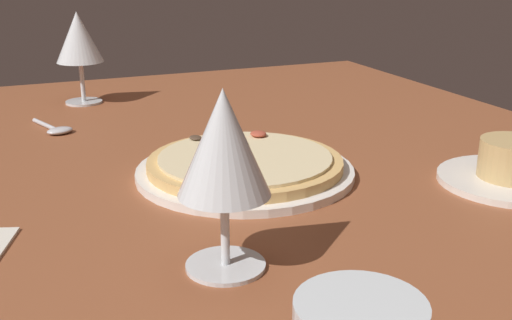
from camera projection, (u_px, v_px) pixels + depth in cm
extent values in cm
cube|color=brown|center=(265.00, 208.00, 74.56)|extent=(150.00, 110.00, 4.00)
cylinder|color=white|center=(247.00, 171.00, 79.44)|extent=(27.15, 27.15, 1.00)
cylinder|color=tan|center=(247.00, 163.00, 79.09)|extent=(24.33, 24.33, 1.20)
cylinder|color=beige|center=(247.00, 157.00, 78.84)|extent=(21.60, 21.60, 0.40)
ellipsoid|color=#4C3828|center=(196.00, 138.00, 85.33)|extent=(2.16, 1.64, 0.44)
ellipsoid|color=brown|center=(216.00, 156.00, 77.66)|extent=(2.37, 2.01, 0.45)
ellipsoid|color=brown|center=(240.00, 180.00, 69.31)|extent=(2.53, 2.36, 0.76)
ellipsoid|color=#AD4733|center=(258.00, 134.00, 86.55)|extent=(2.38, 2.17, 0.74)
ellipsoid|color=#AD4733|center=(219.00, 146.00, 81.79)|extent=(2.60, 2.57, 0.53)
cylinder|color=silver|center=(510.00, 180.00, 76.79)|extent=(17.31, 17.31, 0.80)
cylinder|color=silver|center=(84.00, 102.00, 116.37)|extent=(6.61, 6.61, 0.40)
cylinder|color=silver|center=(82.00, 82.00, 115.17)|extent=(0.80, 0.80, 7.14)
cone|color=silver|center=(78.00, 37.00, 112.61)|extent=(8.34, 8.34, 8.89)
cone|color=maroon|center=(80.00, 50.00, 113.38)|extent=(3.46, 3.46, 4.09)
cylinder|color=silver|center=(226.00, 265.00, 56.61)|extent=(7.18, 7.18, 0.40)
cylinder|color=silver|center=(225.00, 230.00, 55.49)|extent=(0.80, 0.80, 6.60)
cone|color=silver|center=(224.00, 143.00, 52.96)|extent=(8.08, 8.08, 9.30)
cone|color=maroon|center=(224.00, 172.00, 53.79)|extent=(3.22, 3.22, 4.12)
ellipsoid|color=silver|center=(60.00, 131.00, 97.08)|extent=(3.99, 4.71, 1.00)
cylinder|color=silver|center=(47.00, 126.00, 100.30)|extent=(8.77, 3.73, 0.70)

